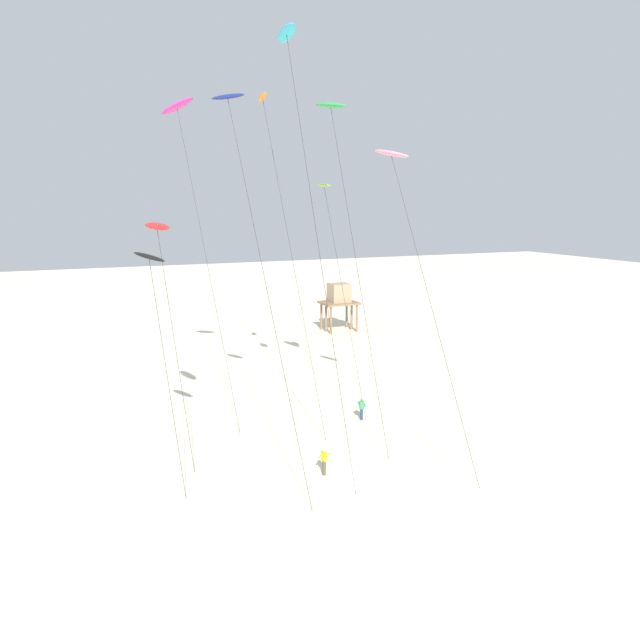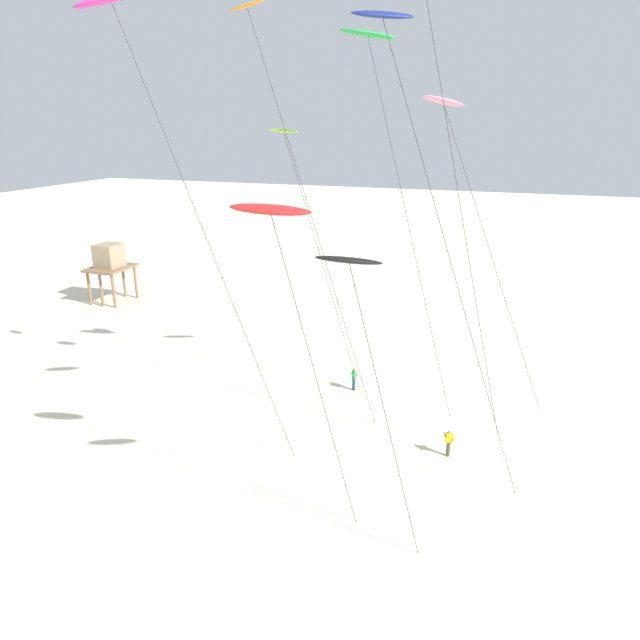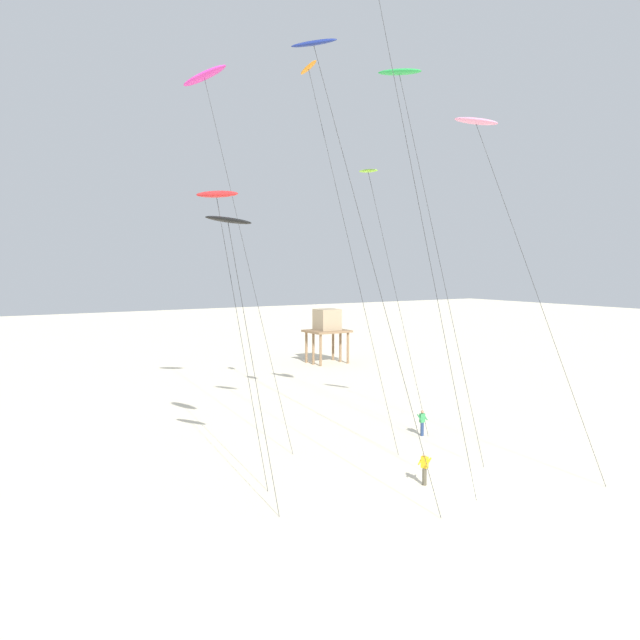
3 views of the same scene
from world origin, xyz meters
name	(u,v)px [view 2 (image 2 of 3)]	position (x,y,z in m)	size (l,w,h in m)	color
ground_plane	(479,440)	(0.00, 0.00, 0.00)	(260.00, 260.00, 0.00)	beige
kite_lime	(286,138)	(2.81, 13.15, 16.82)	(1.71, 5.76, 17.42)	#8CD833
kite_black	(350,263)	(-11.25, 4.90, 12.90)	(1.90, 4.41, 13.35)	black
kite_pink	(445,106)	(3.16, 3.76, 18.60)	(2.96, 8.55, 19.30)	pink
kite_navy	(386,26)	(-6.53, 4.99, 21.28)	(2.94, 8.48, 21.91)	navy
kite_magenta	(112,1)	(-7.24, 17.05, 22.74)	(3.42, 9.09, 23.54)	#D8339E
kite_orange	(252,23)	(-1.95, 12.87, 22.42)	(2.33, 7.85, 23.51)	orange
kite_red	(271,212)	(-10.28, 8.41, 14.46)	(1.81, 5.16, 14.89)	red
kite_green	(369,38)	(0.80, 7.58, 21.82)	(2.37, 7.21, 22.42)	green
kite_flyer_nearest	(354,378)	(3.92, 8.83, 0.89)	(0.58, 0.56, 1.67)	navy
kite_flyer_middle	(449,442)	(-2.27, 1.56, 0.89)	(0.64, 0.66, 1.67)	#4C4738
stilt_house	(110,261)	(15.67, 38.23, 4.33)	(4.49, 3.74, 6.06)	#846647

